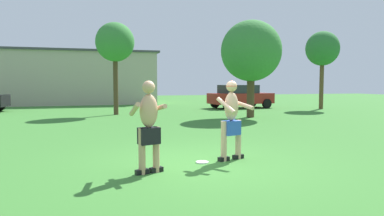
# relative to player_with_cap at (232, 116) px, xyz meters

# --- Properties ---
(ground_plane) EXTENTS (80.00, 80.00, 0.00)m
(ground_plane) POSITION_rel_player_with_cap_xyz_m (-0.72, -0.09, -0.98)
(ground_plane) COLOR #38752D
(player_with_cap) EXTENTS (0.76, 0.73, 1.77)m
(player_with_cap) POSITION_rel_player_with_cap_xyz_m (0.00, 0.00, 0.00)
(player_with_cap) COLOR black
(player_with_cap) RESTS_ON ground_plane
(player_in_black) EXTENTS (0.67, 0.75, 1.75)m
(player_in_black) POSITION_rel_player_with_cap_xyz_m (-1.93, -0.60, -0.05)
(player_in_black) COLOR black
(player_in_black) RESTS_ON ground_plane
(frisbee) EXTENTS (0.27, 0.27, 0.03)m
(frisbee) POSITION_rel_player_with_cap_xyz_m (-0.70, -0.08, -0.97)
(frisbee) COLOR white
(frisbee) RESTS_ON ground_plane
(car_red_near_post) EXTENTS (4.48, 2.43, 1.58)m
(car_red_near_post) POSITION_rel_player_with_cap_xyz_m (6.75, 14.57, -0.15)
(car_red_near_post) COLOR maroon
(car_red_near_post) RESTS_ON ground_plane
(outbuilding_behind_lot) EXTENTS (12.25, 6.72, 4.29)m
(outbuilding_behind_lot) POSITION_rel_player_with_cap_xyz_m (-3.80, 23.53, 1.17)
(outbuilding_behind_lot) COLOR #B2A893
(outbuilding_behind_lot) RESTS_ON ground_plane
(tree_left_field) EXTENTS (2.14, 2.14, 5.07)m
(tree_left_field) POSITION_rel_player_with_cap_xyz_m (11.55, 12.34, 2.93)
(tree_left_field) COLOR brown
(tree_left_field) RESTS_ON ground_plane
(tree_right_field) EXTENTS (2.98, 2.98, 4.80)m
(tree_right_field) POSITION_rel_player_with_cap_xyz_m (4.64, 8.62, 2.29)
(tree_right_field) COLOR #4C3823
(tree_right_field) RESTS_ON ground_plane
(tree_behind_players) EXTENTS (2.05, 2.05, 4.93)m
(tree_behind_players) POSITION_rel_player_with_cap_xyz_m (-1.72, 11.92, 2.86)
(tree_behind_players) COLOR #4C3823
(tree_behind_players) RESTS_ON ground_plane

